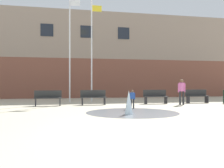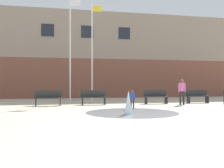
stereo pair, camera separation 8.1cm
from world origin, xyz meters
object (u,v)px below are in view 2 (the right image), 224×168
Objects in this scene: park_bench_far_right at (197,96)px; flagpole_right at (92,47)px; park_bench_left_of_flagpoles at (48,98)px; child_in_fountain at (132,98)px; flagpole_left at (71,44)px; park_bench_center at (156,96)px; adult_in_red at (182,90)px; park_bench_under_left_flagpole at (94,97)px.

park_bench_far_right is 0.21× the size of flagpole_right.
child_in_fountain reaches higher than park_bench_left_of_flagpoles.
flagpole_left reaches higher than flagpole_right.
park_bench_left_of_flagpoles is 1.62× the size of child_in_fountain.
park_bench_left_of_flagpoles is at bearing -178.47° from park_bench_far_right.
child_in_fountain is (-2.50, -3.02, 0.10)m from park_bench_center.
park_bench_far_right is at bearing -23.25° from flagpole_right.
adult_in_red is 7.23m from flagpole_right.
flagpole_right is at bearing 45.97° from park_bench_left_of_flagpoles.
park_bench_center is 7.18m from flagpole_left.
adult_in_red is 8.49m from flagpole_left.
flagpole_right reaches higher than adult_in_red.
flagpole_right is at bearing 0.00° from flagpole_left.
park_bench_under_left_flagpole is 3.41m from child_in_fountain.
park_bench_left_of_flagpoles is 5.10m from flagpole_left.
park_bench_center is at bearing -75.40° from adult_in_red.
flagpole_left is (-8.42, 2.93, 3.69)m from park_bench_far_right.
park_bench_under_left_flagpole is at bearing -179.50° from park_bench_far_right.
flagpole_right is (3.09, 3.19, 3.52)m from park_bench_left_of_flagpoles.
park_bench_center is 0.20× the size of flagpole_left.
adult_in_red reaches higher than park_bench_center.
flagpole_right is (-3.79, 2.97, 3.52)m from park_bench_center.
adult_in_red is at bearing -39.30° from flagpole_right.
park_bench_far_right is 0.20× the size of flagpole_left.
child_in_fountain is at bearing -151.03° from park_bench_far_right.
flagpole_left reaches higher than child_in_fountain.
park_bench_under_left_flagpole is 4.13m from park_bench_center.
flagpole_left is at bearing -51.70° from child_in_fountain.
park_bench_far_right is 1.62× the size of child_in_fountain.
park_bench_left_of_flagpoles is 9.91m from park_bench_far_right.
park_bench_under_left_flagpole is 4.91m from flagpole_left.
adult_in_red is at bearing -42.57° from park_bench_center.
flagpole_left reaches higher than park_bench_left_of_flagpoles.
child_in_fountain is 0.13× the size of flagpole_right.
park_bench_under_left_flagpole and park_bench_center have the same top height.
park_bench_center is at bearing -179.18° from park_bench_far_right.
adult_in_red reaches higher than park_bench_left_of_flagpoles.
park_bench_under_left_flagpole is at bearing -67.10° from flagpole_left.
park_bench_under_left_flagpole is 1.00× the size of park_bench_far_right.
adult_in_red is (1.28, -1.17, 0.45)m from park_bench_center.
flagpole_left is (-5.39, 2.97, 3.69)m from park_bench_center.
child_in_fountain reaches higher than park_bench_center.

